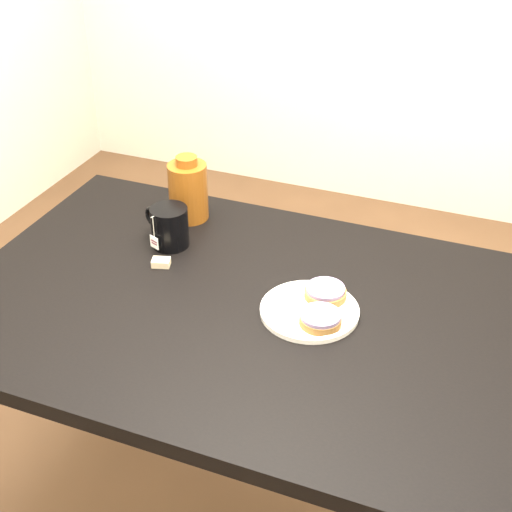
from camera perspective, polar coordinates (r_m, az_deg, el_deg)
name	(u,v)px	position (r m, az deg, el deg)	size (l,w,h in m)	color
ground_plane	(252,511)	(2.19, -0.31, -19.75)	(4.00, 4.00, 0.00)	brown
table	(251,332)	(1.71, -0.38, -6.10)	(1.40, 0.90, 0.75)	black
plate	(310,310)	(1.63, 4.31, -4.32)	(0.23, 0.23, 0.02)	white
bagel_back	(325,292)	(1.66, 5.57, -2.90)	(0.11, 0.11, 0.03)	brown
bagel_front	(320,319)	(1.58, 5.18, -5.01)	(0.10, 0.10, 0.03)	brown
mug	(169,226)	(1.86, -6.97, 2.37)	(0.15, 0.13, 0.11)	black
teabag_pouch	(161,262)	(1.80, -7.60, -0.52)	(0.04, 0.03, 0.02)	#C6B793
bagel_package	(188,190)	(1.97, -5.45, 5.25)	(0.13, 0.13, 0.18)	#57290B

